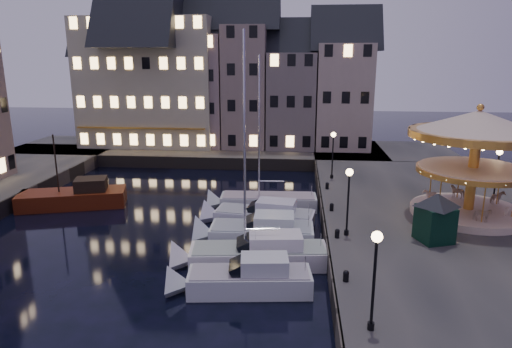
# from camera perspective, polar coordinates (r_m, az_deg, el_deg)

# --- Properties ---
(ground) EXTENTS (160.00, 160.00, 0.00)m
(ground) POSITION_cam_1_polar(r_m,az_deg,el_deg) (28.34, -3.59, -10.28)
(ground) COLOR black
(ground) RESTS_ON ground
(quay_east) EXTENTS (16.00, 56.00, 1.30)m
(quay_east) POSITION_cam_1_polar(r_m,az_deg,el_deg) (34.77, 21.62, -5.40)
(quay_east) COLOR #474442
(quay_east) RESTS_ON ground
(quay_north) EXTENTS (44.00, 12.00, 1.30)m
(quay_north) POSITION_cam_1_polar(r_m,az_deg,el_deg) (55.91, -7.28, 2.76)
(quay_north) COLOR #474442
(quay_north) RESTS_ON ground
(quaywall_e) EXTENTS (0.15, 44.00, 1.30)m
(quaywall_e) POSITION_cam_1_polar(r_m,az_deg,el_deg) (33.39, 8.28, -5.30)
(quaywall_e) COLOR #47423A
(quaywall_e) RESTS_ON ground
(quaywall_n) EXTENTS (48.00, 0.15, 1.30)m
(quaywall_n) POSITION_cam_1_polar(r_m,az_deg,el_deg) (49.76, -6.52, 1.34)
(quaywall_n) COLOR #47423A
(quaywall_n) RESTS_ON ground
(streetlamp_a) EXTENTS (0.44, 0.44, 4.17)m
(streetlamp_a) POSITION_cam_1_polar(r_m,az_deg,el_deg) (18.43, 14.65, -11.15)
(streetlamp_a) COLOR black
(streetlamp_a) RESTS_ON quay_east
(streetlamp_b) EXTENTS (0.44, 0.44, 4.17)m
(streetlamp_b) POSITION_cam_1_polar(r_m,az_deg,el_deg) (27.71, 11.49, -2.25)
(streetlamp_b) COLOR black
(streetlamp_b) RESTS_ON quay_east
(streetlamp_c) EXTENTS (0.44, 0.44, 4.17)m
(streetlamp_c) POSITION_cam_1_polar(r_m,az_deg,el_deg) (40.79, 9.59, 3.17)
(streetlamp_c) COLOR black
(streetlamp_c) RESTS_ON quay_east
(streetlamp_d) EXTENTS (0.44, 0.44, 4.17)m
(streetlamp_d) POSITION_cam_1_polar(r_m,az_deg,el_deg) (37.19, 27.93, 0.59)
(streetlamp_d) COLOR black
(streetlamp_d) RESTS_ON quay_east
(bollard_a) EXTENTS (0.30, 0.30, 0.57)m
(bollard_a) POSITION_cam_1_polar(r_m,az_deg,el_deg) (22.96, 11.19, -12.32)
(bollard_a) COLOR black
(bollard_a) RESTS_ON quay_east
(bollard_b) EXTENTS (0.30, 0.30, 0.57)m
(bollard_b) POSITION_cam_1_polar(r_m,az_deg,el_deg) (27.97, 10.11, -7.27)
(bollard_b) COLOR black
(bollard_b) RESTS_ON quay_east
(bollard_c) EXTENTS (0.30, 0.30, 0.57)m
(bollard_c) POSITION_cam_1_polar(r_m,az_deg,el_deg) (32.65, 9.44, -4.04)
(bollard_c) COLOR black
(bollard_c) RESTS_ON quay_east
(bollard_d) EXTENTS (0.30, 0.30, 0.57)m
(bollard_d) POSITION_cam_1_polar(r_m,az_deg,el_deg) (37.90, 8.89, -1.42)
(bollard_d) COLOR black
(bollard_d) RESTS_ON quay_east
(townhouse_na) EXTENTS (5.50, 8.00, 12.80)m
(townhouse_na) POSITION_cam_1_polar(r_m,az_deg,el_deg) (60.39, -17.95, 9.88)
(townhouse_na) COLOR gray
(townhouse_na) RESTS_ON quay_north
(townhouse_nb) EXTENTS (6.16, 8.00, 13.80)m
(townhouse_nb) POSITION_cam_1_polar(r_m,az_deg,el_deg) (58.44, -12.99, 10.57)
(townhouse_nb) COLOR gray
(townhouse_nb) RESTS_ON quay_north
(townhouse_nc) EXTENTS (6.82, 8.00, 14.80)m
(townhouse_nc) POSITION_cam_1_polar(r_m,az_deg,el_deg) (56.82, -7.10, 11.23)
(townhouse_nc) COLOR gray
(townhouse_nc) RESTS_ON quay_north
(townhouse_nd) EXTENTS (5.50, 8.00, 15.80)m
(townhouse_nd) POSITION_cam_1_polar(r_m,az_deg,el_deg) (55.84, -1.22, 11.79)
(townhouse_nd) COLOR gray
(townhouse_nd) RESTS_ON quay_north
(townhouse_ne) EXTENTS (6.16, 8.00, 12.80)m
(townhouse_ne) POSITION_cam_1_polar(r_m,az_deg,el_deg) (55.57, 4.47, 10.19)
(townhouse_ne) COLOR slate
(townhouse_ne) RESTS_ON quay_north
(townhouse_nf) EXTENTS (6.82, 8.00, 13.80)m
(townhouse_nf) POSITION_cam_1_polar(r_m,az_deg,el_deg) (55.76, 10.81, 10.51)
(townhouse_nf) COLOR #AF9B8D
(townhouse_nf) RESTS_ON quay_north
(hotel_corner) EXTENTS (17.60, 9.00, 16.80)m
(hotel_corner) POSITION_cam_1_polar(r_m,az_deg,el_deg) (58.35, -13.03, 12.04)
(hotel_corner) COLOR #C0BD99
(hotel_corner) RESTS_ON quay_north
(motorboat_b) EXTENTS (7.47, 2.86, 2.15)m
(motorboat_b) POSITION_cam_1_polar(r_m,az_deg,el_deg) (24.18, -1.81, -13.15)
(motorboat_b) COLOR silver
(motorboat_b) RESTS_ON ground
(motorboat_c) EXTENTS (9.12, 3.37, 12.05)m
(motorboat_c) POSITION_cam_1_polar(r_m,az_deg,el_deg) (26.93, -0.50, -10.04)
(motorboat_c) COLOR silver
(motorboat_c) RESTS_ON ground
(motorboat_d) EXTENTS (7.77, 2.66, 2.15)m
(motorboat_d) POSITION_cam_1_polar(r_m,az_deg,el_deg) (30.18, -0.06, -7.34)
(motorboat_d) COLOR silver
(motorboat_d) RESTS_ON ground
(motorboat_e) EXTENTS (8.19, 3.40, 2.15)m
(motorboat_e) POSITION_cam_1_polar(r_m,az_deg,el_deg) (33.07, 0.38, -5.35)
(motorboat_e) COLOR silver
(motorboat_e) RESTS_ON ground
(motorboat_f) EXTENTS (8.69, 2.59, 11.53)m
(motorboat_f) POSITION_cam_1_polar(r_m,az_deg,el_deg) (36.66, 0.66, -3.54)
(motorboat_f) COLOR silver
(motorboat_f) RESTS_ON ground
(red_fishing_boat) EXTENTS (8.70, 5.06, 6.17)m
(red_fishing_boat) POSITION_cam_1_polar(r_m,az_deg,el_deg) (39.94, -21.65, -2.80)
(red_fishing_boat) COLOR #571B09
(red_fishing_boat) RESTS_ON ground
(carousel) EXTENTS (8.70, 8.70, 7.61)m
(carousel) POSITION_cam_1_polar(r_m,az_deg,el_deg) (33.45, 25.83, 3.48)
(carousel) COLOR beige
(carousel) RESTS_ON quay_east
(ticket_kiosk) EXTENTS (2.82, 2.82, 3.31)m
(ticket_kiosk) POSITION_cam_1_polar(r_m,az_deg,el_deg) (28.52, 21.61, -4.10)
(ticket_kiosk) COLOR black
(ticket_kiosk) RESTS_ON quay_east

